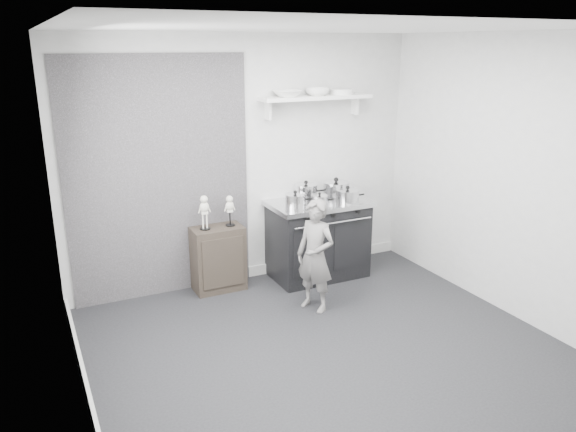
{
  "coord_description": "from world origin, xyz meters",
  "views": [
    {
      "loc": [
        -2.22,
        -3.82,
        2.59
      ],
      "look_at": [
        0.1,
        0.95,
        0.95
      ],
      "focal_mm": 35.0,
      "sensor_mm": 36.0,
      "label": 1
    }
  ],
  "objects": [
    {
      "name": "side_cabinet",
      "position": [
        -0.42,
        1.61,
        0.36
      ],
      "size": [
        0.55,
        0.32,
        0.71
      ],
      "primitive_type": "cube",
      "color": "black",
      "rests_on": "ground"
    },
    {
      "name": "stove",
      "position": [
        0.74,
        1.48,
        0.45
      ],
      "size": [
        1.12,
        0.7,
        0.89
      ],
      "color": "black",
      "rests_on": "ground"
    },
    {
      "name": "pot_front_left",
      "position": [
        0.41,
        1.41,
        0.96
      ],
      "size": [
        0.32,
        0.23,
        0.18
      ],
      "color": "silver",
      "rests_on": "stove"
    },
    {
      "name": "pot_front_right",
      "position": [
        1.01,
        1.31,
        0.97
      ],
      "size": [
        0.35,
        0.27,
        0.19
      ],
      "color": "silver",
      "rests_on": "stove"
    },
    {
      "name": "pot_back_right",
      "position": [
        1.01,
        1.55,
        0.98
      ],
      "size": [
        0.39,
        0.31,
        0.23
      ],
      "color": "silver",
      "rests_on": "stove"
    },
    {
      "name": "wall_shelf",
      "position": [
        0.8,
        1.68,
        2.01
      ],
      "size": [
        1.3,
        0.26,
        0.24
      ],
      "color": "white",
      "rests_on": "room_shell"
    },
    {
      "name": "ground",
      "position": [
        0.0,
        0.0,
        0.0
      ],
      "size": [
        4.0,
        4.0,
        0.0
      ],
      "primitive_type": "plane",
      "color": "black",
      "rests_on": "ground"
    },
    {
      "name": "pot_front_center",
      "position": [
        0.67,
        1.32,
        0.95
      ],
      "size": [
        0.27,
        0.19,
        0.15
      ],
      "color": "silver",
      "rests_on": "stove"
    },
    {
      "name": "skeleton_torso",
      "position": [
        -0.27,
        1.61,
        0.9
      ],
      "size": [
        0.11,
        0.07,
        0.38
      ],
      "primitive_type": null,
      "color": "silver",
      "rests_on": "side_cabinet"
    },
    {
      "name": "skeleton_full",
      "position": [
        -0.55,
        1.61,
        0.92
      ],
      "size": [
        0.12,
        0.08,
        0.42
      ],
      "primitive_type": null,
      "color": "silver",
      "rests_on": "side_cabinet"
    },
    {
      "name": "child",
      "position": [
        0.3,
        0.73,
        0.57
      ],
      "size": [
        0.43,
        0.5,
        1.14
      ],
      "primitive_type": "imported",
      "rotation": [
        0.0,
        0.0,
        -1.11
      ],
      "color": "slate",
      "rests_on": "ground"
    },
    {
      "name": "plate_stack",
      "position": [
        1.12,
        1.67,
        2.07
      ],
      "size": [
        0.25,
        0.25,
        0.06
      ],
      "primitive_type": "cylinder",
      "color": "white",
      "rests_on": "wall_shelf"
    },
    {
      "name": "pot_back_left",
      "position": [
        0.65,
        1.62,
        0.98
      ],
      "size": [
        0.35,
        0.26,
        0.22
      ],
      "color": "silver",
      "rests_on": "stove"
    },
    {
      "name": "bowl_small",
      "position": [
        0.81,
        1.67,
        2.08
      ],
      "size": [
        0.26,
        0.26,
        0.08
      ],
      "primitive_type": "imported",
      "color": "white",
      "rests_on": "wall_shelf"
    },
    {
      "name": "room_shell",
      "position": [
        -0.09,
        0.15,
        1.64
      ],
      "size": [
        4.02,
        3.62,
        2.71
      ],
      "color": "#B4B4B2",
      "rests_on": "ground"
    },
    {
      "name": "bowl_large",
      "position": [
        0.44,
        1.67,
        2.08
      ],
      "size": [
        0.3,
        0.3,
        0.07
      ],
      "primitive_type": "imported",
      "color": "white",
      "rests_on": "wall_shelf"
    }
  ]
}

